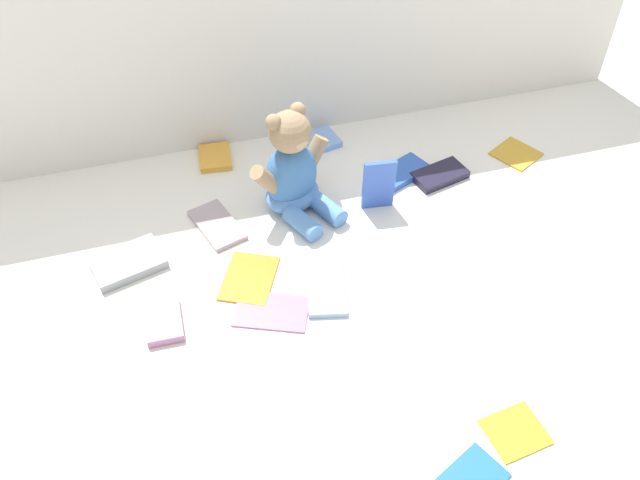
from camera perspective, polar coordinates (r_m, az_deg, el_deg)
ground_plane at (r=1.42m, az=-1.07°, el=-0.08°), size 3.20×3.20×0.00m
backdrop_drape at (r=1.56m, az=-5.15°, el=17.05°), size 1.84×0.03×0.56m
teddy_bear at (r=1.45m, az=-2.34°, el=5.60°), size 0.20×0.21×0.24m
book_case_0 at (r=1.33m, az=0.32°, el=-4.05°), size 0.10×0.15×0.01m
book_case_1 at (r=1.42m, az=-15.67°, el=-1.83°), size 0.16×0.13×0.02m
book_case_2 at (r=1.36m, az=-5.92°, el=-3.12°), size 0.14×0.16×0.01m
book_case_3 at (r=1.59m, az=6.75°, el=5.57°), size 0.15×0.11×0.02m
book_case_4 at (r=1.20m, az=15.94°, el=-15.02°), size 0.10×0.09×0.01m
book_case_5 at (r=1.47m, az=-8.54°, el=1.24°), size 0.11×0.15×0.01m
book_case_6 at (r=1.59m, az=9.92°, el=5.34°), size 0.13×0.09×0.02m
book_case_7 at (r=1.30m, az=-4.06°, el=-5.88°), size 0.16×0.13×0.01m
book_case_8 at (r=1.67m, az=-0.23°, el=8.19°), size 0.11×0.10×0.02m
book_case_9 at (r=1.46m, az=4.90°, el=4.59°), size 0.07×0.03×0.13m
book_case_10 at (r=1.64m, az=-8.72°, el=6.80°), size 0.08×0.10×0.01m
book_case_11 at (r=1.14m, az=12.37°, el=-18.92°), size 0.13×0.11×0.01m
book_case_12 at (r=1.70m, az=15.97°, el=6.96°), size 0.13×0.13×0.01m
book_case_13 at (r=1.31m, az=-12.86°, el=-6.57°), size 0.07×0.10×0.02m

